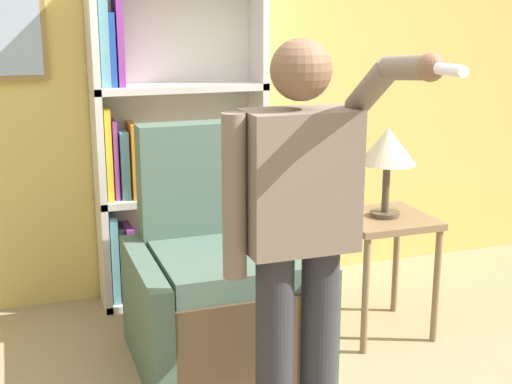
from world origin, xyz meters
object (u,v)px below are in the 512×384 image
side_table (384,236)px  table_lamp (388,149)px  armchair (219,287)px  bookcase (165,149)px  person_standing (299,225)px

side_table → table_lamp: (0.00, 0.00, 0.47)m
armchair → table_lamp: armchair is taller
bookcase → person_standing: 1.68m
table_lamp → bookcase: bearing=139.2°
armchair → table_lamp: (0.91, -0.02, 0.65)m
bookcase → armchair: bookcase is taller
person_standing → side_table: person_standing is taller
person_standing → table_lamp: size_ratio=3.44×
person_standing → table_lamp: bearing=44.4°
person_standing → side_table: (0.83, 0.82, -0.39)m
side_table → table_lamp: 0.47m
person_standing → table_lamp: 1.17m
armchair → side_table: armchair is taller
bookcase → armchair: size_ratio=1.66×
bookcase → side_table: size_ratio=2.93×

